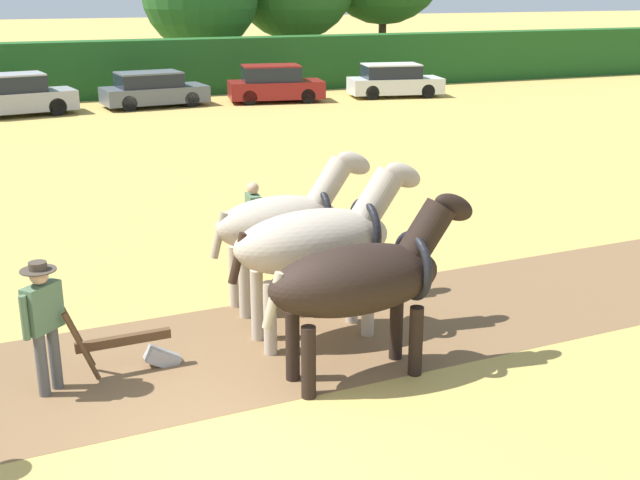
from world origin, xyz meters
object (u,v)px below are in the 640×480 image
parked_car_center (153,90)px  farmer_at_plow (43,317)px  draft_horse_trail_left (285,222)px  farmer_beside_team (254,219)px  draft_horse_lead_left (364,278)px  plow (134,348)px  parked_car_center_right (274,84)px  parked_car_right (394,81)px  parked_car_center_left (13,96)px  draft_horse_lead_right (321,240)px

parked_car_center → farmer_at_plow: bearing=-109.4°
draft_horse_trail_left → farmer_at_plow: (-3.65, -1.65, -0.36)m
draft_horse_trail_left → farmer_beside_team: bearing=86.0°
draft_horse_lead_left → farmer_beside_team: draft_horse_lead_left is taller
plow → farmer_beside_team: (2.64, 3.30, 0.57)m
draft_horse_lead_left → parked_car_center_right: bearing=71.6°
draft_horse_lead_left → draft_horse_trail_left: size_ratio=1.10×
draft_horse_trail_left → parked_car_right: 24.72m
draft_horse_lead_left → farmer_at_plow: 3.91m
parked_car_center → parked_car_right: 10.60m
draft_horse_trail_left → plow: 3.15m
plow → parked_car_right: bearing=53.9°
farmer_beside_team → parked_car_center_left: 20.13m
farmer_at_plow → draft_horse_lead_left: bearing=33.1°
draft_horse_lead_left → parked_car_center_left: 24.59m
draft_horse_lead_right → parked_car_center: size_ratio=0.68×
parked_car_center_left → parked_car_right: parked_car_center_left is taller
plow → parked_car_right: (15.07, 22.78, 0.39)m
parked_car_center_left → draft_horse_lead_right: bearing=-90.8°
draft_horse_trail_left → parked_car_center_left: (-3.47, 21.68, -0.58)m
parked_car_center_left → draft_horse_lead_left: bearing=-91.1°
farmer_at_plow → parked_car_right: (16.12, 22.98, -0.29)m
parked_car_center_left → parked_car_center_right: bearing=-9.2°
draft_horse_trail_left → farmer_at_plow: 4.02m
draft_horse_lead_right → parked_car_right: bearing=58.6°
parked_car_right → parked_car_center_left: bearing=-171.0°
draft_horse_lead_left → parked_car_right: size_ratio=0.68×
farmer_at_plow → parked_car_center_right: bearing=113.5°
farmer_at_plow → farmer_beside_team: size_ratio=1.10×
parked_car_center → parked_car_right: bearing=-11.0°
draft_horse_trail_left → farmer_beside_team: 1.91m
parked_car_center → parked_car_center_right: parked_car_center_right is taller
farmer_beside_team → draft_horse_lead_right: bearing=-86.2°
draft_horse_lead_right → farmer_at_plow: 3.74m
parked_car_center_left → parked_car_center: 5.41m
parked_car_right → draft_horse_lead_left: bearing=-107.0°
draft_horse_lead_left → parked_car_center_right: size_ratio=0.70×
draft_horse_trail_left → parked_car_right: draft_horse_trail_left is taller
draft_horse_lead_right → parked_car_center: 23.63m
parked_car_center_left → parked_car_right: 15.95m
parked_car_center_right → parked_car_right: bearing=5.1°
plow → parked_car_center: 24.09m
draft_horse_trail_left → parked_car_right: (12.47, 21.33, -0.65)m
draft_horse_lead_right → parked_car_center_right: size_ratio=0.70×
farmer_at_plow → farmer_beside_team: bearing=91.5°
draft_horse_trail_left → farmer_at_plow: draft_horse_trail_left is taller
draft_horse_trail_left → parked_car_center_left: bearing=96.5°
parked_car_right → farmer_at_plow: bearing=-114.8°
draft_horse_lead_left → draft_horse_lead_right: 1.33m
parked_car_center_right → farmer_at_plow: bearing=-105.3°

